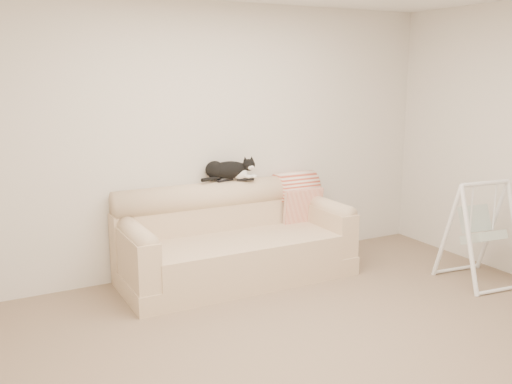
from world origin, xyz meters
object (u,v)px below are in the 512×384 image
remote_a (225,180)px  remote_b (246,179)px  sofa (234,242)px  baby_swing (481,232)px  tuxedo_cat (229,170)px

remote_a → remote_b: (0.20, -0.06, -0.00)m
remote_b → sofa: bearing=-139.5°
remote_a → baby_swing: size_ratio=0.19×
baby_swing → sofa: bearing=149.1°
baby_swing → tuxedo_cat: bearing=142.9°
sofa → tuxedo_cat: 0.71m
sofa → tuxedo_cat: size_ratio=3.80×
remote_a → baby_swing: bearing=-36.4°
remote_a → tuxedo_cat: (0.05, 0.00, 0.10)m
remote_a → tuxedo_cat: size_ratio=0.32×
sofa → remote_a: bearing=83.8°
remote_b → tuxedo_cat: 0.19m
remote_b → baby_swing: size_ratio=0.18×
sofa → tuxedo_cat: (0.07, 0.25, 0.65)m
sofa → baby_swing: baby_swing is taller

